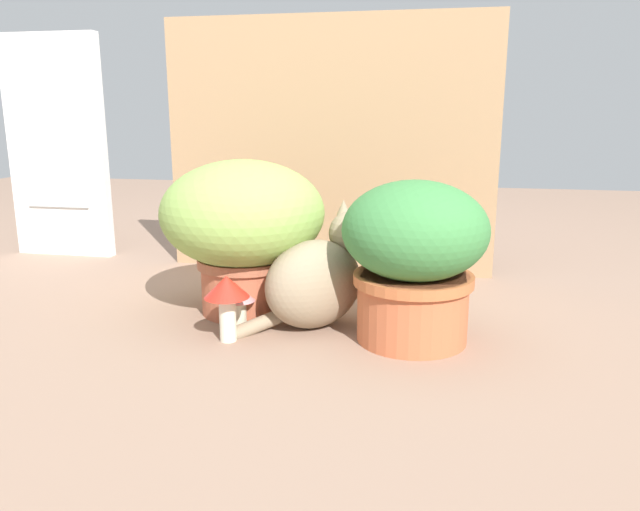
% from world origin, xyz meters
% --- Properties ---
extents(ground_plane, '(6.00, 6.00, 0.00)m').
position_xyz_m(ground_plane, '(0.00, 0.00, 0.00)').
color(ground_plane, '#91725F').
extents(cardboard_backdrop, '(1.08, 0.03, 0.82)m').
position_xyz_m(cardboard_backdrop, '(0.04, 0.58, 0.41)').
color(cardboard_backdrop, tan).
rests_on(cardboard_backdrop, ground).
extents(window_panel_white, '(0.38, 0.05, 0.79)m').
position_xyz_m(window_panel_white, '(-0.97, 0.61, 0.40)').
color(window_panel_white, white).
rests_on(window_panel_white, ground).
extents(grass_planter, '(0.42, 0.42, 0.40)m').
position_xyz_m(grass_planter, '(-0.10, 0.10, 0.24)').
color(grass_planter, '#B25A3E').
rests_on(grass_planter, ground).
extents(leafy_planter, '(0.33, 0.33, 0.38)m').
position_xyz_m(leafy_planter, '(0.35, -0.02, 0.21)').
color(leafy_planter, '#C3623C').
rests_on(leafy_planter, ground).
extents(cat, '(0.35, 0.31, 0.32)m').
position_xyz_m(cat, '(0.12, 0.03, 0.12)').
color(cat, gray).
rests_on(cat, ground).
extents(mushroom_ornament_pink, '(0.08, 0.08, 0.10)m').
position_xyz_m(mushroom_ornament_pink, '(-0.08, -0.02, 0.07)').
color(mushroom_ornament_pink, '#E7E8C3').
rests_on(mushroom_ornament_pink, ground).
extents(mushroom_ornament_red, '(0.11, 0.11, 0.16)m').
position_xyz_m(mushroom_ornament_red, '(-0.07, -0.11, 0.11)').
color(mushroom_ornament_red, '#EBE7CA').
rests_on(mushroom_ornament_red, ground).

